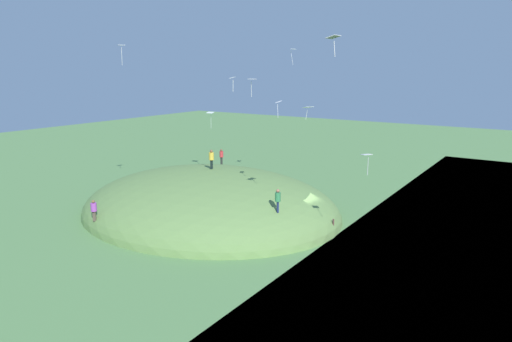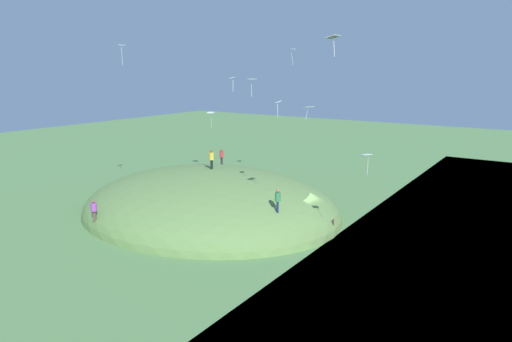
{
  "view_description": "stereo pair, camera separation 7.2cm",
  "coord_description": "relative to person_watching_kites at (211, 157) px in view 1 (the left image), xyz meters",
  "views": [
    {
      "loc": [
        -17.21,
        33.09,
        12.9
      ],
      "look_at": [
        3.56,
        1.79,
        4.54
      ],
      "focal_mm": 31.97,
      "sensor_mm": 36.0,
      "label": 1
    },
    {
      "loc": [
        -17.27,
        33.05,
        12.9
      ],
      "look_at": [
        3.56,
        1.79,
        4.54
      ],
      "focal_mm": 31.97,
      "sensor_mm": 36.0,
      "label": 2
    }
  ],
  "objects": [
    {
      "name": "ground_plane",
      "position": [
        -9.06,
        -0.95,
        -5.03
      ],
      "size": [
        160.0,
        160.0,
        0.0
      ],
      "primitive_type": "plane",
      "color": "#59874B"
    },
    {
      "name": "grass_hill",
      "position": [
        -0.21,
        0.71,
        -5.03
      ],
      "size": [
        25.01,
        21.08,
        7.81
      ],
      "primitive_type": "ellipsoid",
      "color": "#648948",
      "rests_on": "ground_plane"
    },
    {
      "name": "person_watching_kites",
      "position": [
        0.0,
        0.0,
        0.0
      ],
      "size": [
        0.53,
        0.53,
        1.83
      ],
      "rotation": [
        0.0,
        0.0,
        1.75
      ],
      "color": "black",
      "rests_on": "grass_hill"
    },
    {
      "name": "person_walking_path",
      "position": [
        -9.43,
        3.8,
        -1.53
      ],
      "size": [
        0.6,
        0.6,
        1.8
      ],
      "rotation": [
        0.0,
        0.0,
        2.36
      ],
      "color": "navy",
      "rests_on": "grass_hill"
    },
    {
      "name": "person_with_child",
      "position": [
        3.75,
        10.32,
        -2.9
      ],
      "size": [
        0.65,
        0.65,
        1.77
      ],
      "rotation": [
        0.0,
        0.0,
        0.57
      ],
      "color": "brown",
      "rests_on": "grass_hill"
    },
    {
      "name": "person_on_hilltop",
      "position": [
        2.33,
        -4.49,
        -0.72
      ],
      "size": [
        0.41,
        0.41,
        1.61
      ],
      "rotation": [
        0.0,
        0.0,
        0.05
      ],
      "color": "#2F342F",
      "rests_on": "grass_hill"
    },
    {
      "name": "kite_0",
      "position": [
        -5.37,
        3.86,
        7.22
      ],
      "size": [
        0.7,
        0.75,
        1.11
      ],
      "color": "white"
    },
    {
      "name": "kite_1",
      "position": [
        -9.64,
        4.19,
        5.58
      ],
      "size": [
        0.65,
        0.73,
        1.19
      ],
      "color": "white"
    },
    {
      "name": "kite_2",
      "position": [
        -3.33,
        -9.21,
        9.78
      ],
      "size": [
        0.76,
        0.88,
        1.59
      ],
      "color": "white"
    },
    {
      "name": "kite_3",
      "position": [
        9.03,
        -11.02,
        2.67
      ],
      "size": [
        0.92,
        0.67,
        2.02
      ],
      "color": "white"
    },
    {
      "name": "kite_4",
      "position": [
        -6.79,
        -5.89,
        4.44
      ],
      "size": [
        0.97,
        1.1,
        1.21
      ],
      "color": "silver"
    },
    {
      "name": "kite_5",
      "position": [
        -15.6,
        8.47,
        9.57
      ],
      "size": [
        0.61,
        0.85,
        1.15
      ],
      "color": "silver"
    },
    {
      "name": "kite_6",
      "position": [
        -16.26,
        4.12,
        2.42
      ],
      "size": [
        0.75,
        0.8,
        1.37
      ],
      "color": "white"
    },
    {
      "name": "kite_7",
      "position": [
        -2.78,
        -2.6,
        6.93
      ],
      "size": [
        0.54,
        0.76,
        1.66
      ],
      "color": "white"
    },
    {
      "name": "kite_8",
      "position": [
        8.44,
        2.51,
        9.93
      ],
      "size": [
        0.74,
        0.8,
        1.83
      ],
      "color": "white"
    },
    {
      "name": "mooring_post",
      "position": [
        -12.33,
        -0.03,
        -4.39
      ],
      "size": [
        0.14,
        0.14,
        1.29
      ],
      "primitive_type": "cylinder",
      "color": "brown",
      "rests_on": "ground_plane"
    }
  ]
}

